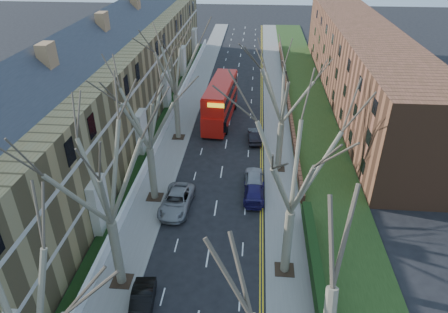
# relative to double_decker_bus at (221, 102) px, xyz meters

# --- Properties ---
(pavement_left) EXTENTS (3.00, 102.00, 0.12)m
(pavement_left) POSITION_rel_double_decker_bus_xyz_m (-4.80, 5.60, -2.36)
(pavement_left) COLOR slate
(pavement_left) RESTS_ON ground
(pavement_right) EXTENTS (3.00, 102.00, 0.12)m
(pavement_right) POSITION_rel_double_decker_bus_xyz_m (7.20, 5.60, -2.36)
(pavement_right) COLOR slate
(pavement_right) RESTS_ON ground
(terrace_left) EXTENTS (9.70, 78.00, 13.60)m
(terrace_left) POSITION_rel_double_decker_bus_xyz_m (-12.44, -2.40, 3.11)
(terrace_left) COLOR olive
(terrace_left) RESTS_ON ground
(flats_right) EXTENTS (13.97, 54.00, 10.00)m
(flats_right) POSITION_rel_double_decker_bus_xyz_m (18.66, 9.60, 2.56)
(flats_right) COLOR brown
(flats_right) RESTS_ON ground
(front_wall_left) EXTENTS (0.30, 78.00, 1.00)m
(front_wall_left) POSITION_rel_double_decker_bus_xyz_m (-6.45, -2.40, -1.80)
(front_wall_left) COLOR white
(front_wall_left) RESTS_ON ground
(grass_verge_right) EXTENTS (6.00, 102.00, 0.06)m
(grass_verge_right) POSITION_rel_double_decker_bus_xyz_m (11.70, 5.60, -2.27)
(grass_verge_right) COLOR #203814
(grass_verge_right) RESTS_ON ground
(tree_left_mid) EXTENTS (10.50, 10.50, 14.71)m
(tree_left_mid) POSITION_rel_double_decker_bus_xyz_m (-4.50, -27.40, 7.13)
(tree_left_mid) COLOR #69634B
(tree_left_mid) RESTS_ON ground
(tree_left_far) EXTENTS (10.15, 10.15, 14.22)m
(tree_left_far) POSITION_rel_double_decker_bus_xyz_m (-4.50, -17.40, 6.82)
(tree_left_far) COLOR #69634B
(tree_left_far) RESTS_ON ground
(tree_left_dist) EXTENTS (10.50, 10.50, 14.71)m
(tree_left_dist) POSITION_rel_double_decker_bus_xyz_m (-4.50, -5.40, 7.14)
(tree_left_dist) COLOR #69634B
(tree_left_dist) RESTS_ON ground
(tree_right_mid) EXTENTS (10.50, 10.50, 14.71)m
(tree_right_mid) POSITION_rel_double_decker_bus_xyz_m (6.90, -25.40, 7.13)
(tree_right_mid) COLOR #69634B
(tree_right_mid) RESTS_ON ground
(tree_right_far) EXTENTS (10.15, 10.15, 14.22)m
(tree_right_far) POSITION_rel_double_decker_bus_xyz_m (6.90, -11.40, 6.82)
(tree_right_far) COLOR #69634B
(tree_right_far) RESTS_ON ground
(double_decker_bus) EXTENTS (3.66, 11.98, 4.91)m
(double_decker_bus) POSITION_rel_double_decker_bus_xyz_m (0.00, 0.00, 0.00)
(double_decker_bus) COLOR red
(double_decker_bus) RESTS_ON ground
(car_left_mid) EXTENTS (1.80, 4.11, 1.31)m
(car_left_mid) POSITION_rel_double_decker_bus_xyz_m (-2.44, -29.55, -1.77)
(car_left_mid) COLOR black
(car_left_mid) RESTS_ON ground
(car_left_far) EXTENTS (2.75, 5.47, 1.48)m
(car_left_far) POSITION_rel_double_decker_bus_xyz_m (-2.22, -18.67, -1.68)
(car_left_far) COLOR gray
(car_left_far) RESTS_ON ground
(car_right_near) EXTENTS (1.87, 4.59, 1.33)m
(car_right_near) POSITION_rel_double_decker_bus_xyz_m (4.54, -16.55, -1.76)
(car_right_near) COLOR #1E1753
(car_right_near) RESTS_ON ground
(car_right_mid) EXTENTS (1.89, 4.50, 1.52)m
(car_right_mid) POSITION_rel_double_decker_bus_xyz_m (4.49, -14.59, -1.66)
(car_right_mid) COLOR #9799A0
(car_right_mid) RESTS_ON ground
(car_right_far) EXTENTS (1.70, 4.10, 1.32)m
(car_right_far) POSITION_rel_double_decker_bus_xyz_m (4.41, -5.39, -1.76)
(car_right_far) COLOR black
(car_right_far) RESTS_ON ground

